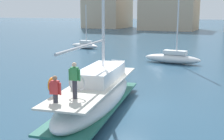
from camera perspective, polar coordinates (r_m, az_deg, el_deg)
name	(u,v)px	position (r m, az deg, el deg)	size (l,w,h in m)	color
ground_plane	(125,105)	(16.35, 2.62, -6.90)	(400.00, 400.00, 0.00)	#284C66
main_sailboat	(97,93)	(15.39, -2.93, -4.56)	(3.68, 9.84, 12.34)	silver
moored_sloop_far	(85,45)	(41.81, -5.36, 4.93)	(4.67, 1.82, 6.11)	white
moored_cutter_left	(172,57)	(29.98, 11.78, 2.51)	(5.83, 1.80, 10.19)	white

